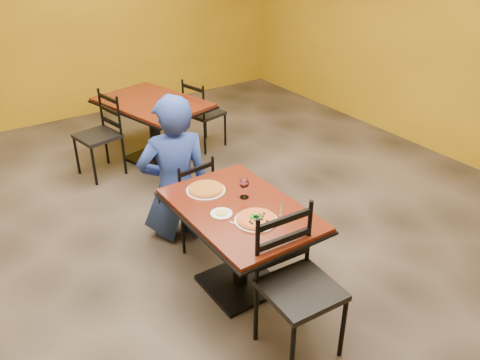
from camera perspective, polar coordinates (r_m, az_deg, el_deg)
floor at (r=4.41m, az=-3.67°, el=-8.64°), size 7.00×8.00×0.01m
wall_back at (r=7.36m, az=-21.06°, el=17.78°), size 7.00×0.01×3.00m
wall_right at (r=6.16m, az=26.13°, el=14.99°), size 0.01×8.00×3.00m
table_main at (r=3.74m, az=0.01°, el=-5.73°), size 0.83×1.23×0.75m
table_second at (r=5.91m, az=-10.08°, el=7.35°), size 1.19×1.50×0.75m
chair_main_near at (r=3.28m, az=7.13°, el=-12.71°), size 0.48×0.48×1.02m
chair_main_far at (r=4.41m, az=-6.26°, el=-2.12°), size 0.43×0.43×0.85m
chair_second_left at (r=5.72m, az=-16.32°, el=4.91°), size 0.50×0.50×0.94m
chair_second_right at (r=6.24m, az=-4.16°, el=7.75°), size 0.49×0.49×0.89m
diner at (r=4.39m, az=-7.72°, el=1.48°), size 0.75×0.59×1.36m
plate_main at (r=3.47m, az=1.90°, el=-4.76°), size 0.31×0.31×0.01m
pizza_main at (r=3.47m, az=1.90°, el=-4.54°), size 0.28×0.28×0.02m
plate_far at (r=3.85m, az=-4.02°, el=-1.22°), size 0.31×0.31×0.01m
pizza_far at (r=3.84m, az=-4.03°, el=-1.02°), size 0.28×0.28×0.02m
side_plate at (r=3.55m, az=-2.18°, el=-3.95°), size 0.16×0.16×0.01m
dip at (r=3.55m, az=-2.18°, el=-3.83°), size 0.09×0.09×0.01m
wine_glass at (r=3.71m, az=0.50°, el=-0.85°), size 0.08×0.08×0.18m
fork at (r=3.43m, az=0.10°, el=-5.31°), size 0.10×0.18×0.00m
knife at (r=3.62m, az=4.85°, el=-3.40°), size 0.15×0.16×0.00m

